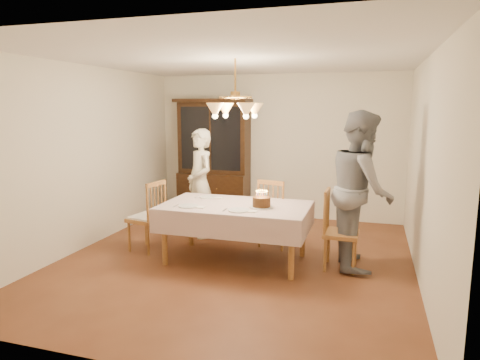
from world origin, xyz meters
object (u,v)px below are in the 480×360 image
(dining_table, at_px, (235,210))
(china_hutch, at_px, (214,160))
(birthday_cake, at_px, (261,203))
(elderly_woman, at_px, (200,183))
(chair_far_side, at_px, (276,217))

(dining_table, distance_m, china_hutch, 2.55)
(china_hutch, relative_size, birthday_cake, 7.20)
(birthday_cake, bearing_deg, china_hutch, 123.02)
(elderly_woman, relative_size, birthday_cake, 5.62)
(chair_far_side, relative_size, elderly_woman, 0.59)
(chair_far_side, height_order, birthday_cake, chair_far_side)
(elderly_woman, bearing_deg, birthday_cake, 6.43)
(dining_table, distance_m, birthday_cake, 0.40)
(china_hutch, xyz_separation_m, chair_far_side, (1.52, -1.51, -0.60))
(dining_table, bearing_deg, chair_far_side, 63.19)
(birthday_cake, bearing_deg, chair_far_side, 89.34)
(china_hutch, xyz_separation_m, elderly_woman, (0.29, -1.37, -0.20))
(china_hutch, bearing_deg, elderly_woman, -78.22)
(chair_far_side, distance_m, elderly_woman, 1.30)
(chair_far_side, bearing_deg, birthday_cake, -90.66)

